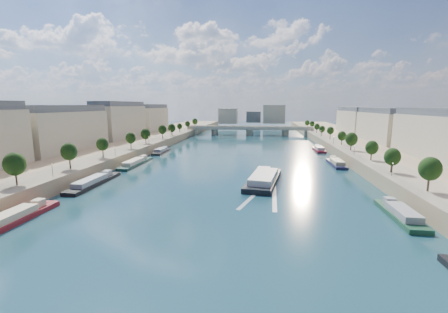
# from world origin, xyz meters

# --- Properties ---
(ground) EXTENTS (700.00, 700.00, 0.00)m
(ground) POSITION_xyz_m (0.00, 100.00, 0.00)
(ground) COLOR #0D313A
(ground) RESTS_ON ground
(quay_left) EXTENTS (44.00, 520.00, 5.00)m
(quay_left) POSITION_xyz_m (-72.00, 100.00, 2.50)
(quay_left) COLOR #9E8460
(quay_left) RESTS_ON ground
(quay_right) EXTENTS (44.00, 520.00, 5.00)m
(quay_right) POSITION_xyz_m (72.00, 100.00, 2.50)
(quay_right) COLOR #9E8460
(quay_right) RESTS_ON ground
(pave_left) EXTENTS (14.00, 520.00, 0.10)m
(pave_left) POSITION_xyz_m (-57.00, 100.00, 5.05)
(pave_left) COLOR gray
(pave_left) RESTS_ON quay_left
(pave_right) EXTENTS (14.00, 520.00, 0.10)m
(pave_right) POSITION_xyz_m (57.00, 100.00, 5.05)
(pave_right) COLOR gray
(pave_right) RESTS_ON quay_right
(trees_left) EXTENTS (4.80, 268.80, 8.26)m
(trees_left) POSITION_xyz_m (-55.00, 102.00, 10.48)
(trees_left) COLOR #382B1E
(trees_left) RESTS_ON ground
(trees_right) EXTENTS (4.80, 268.80, 8.26)m
(trees_right) POSITION_xyz_m (55.00, 110.00, 10.48)
(trees_right) COLOR #382B1E
(trees_right) RESTS_ON ground
(lamps_left) EXTENTS (0.36, 200.36, 4.28)m
(lamps_left) POSITION_xyz_m (-52.50, 90.00, 7.78)
(lamps_left) COLOR black
(lamps_left) RESTS_ON ground
(lamps_right) EXTENTS (0.36, 200.36, 4.28)m
(lamps_right) POSITION_xyz_m (52.50, 105.00, 7.78)
(lamps_right) COLOR black
(lamps_right) RESTS_ON ground
(buildings_left) EXTENTS (16.00, 226.00, 23.20)m
(buildings_left) POSITION_xyz_m (-85.00, 112.00, 16.45)
(buildings_left) COLOR beige
(buildings_left) RESTS_ON ground
(buildings_right) EXTENTS (16.00, 226.00, 23.20)m
(buildings_right) POSITION_xyz_m (85.00, 112.00, 16.45)
(buildings_right) COLOR beige
(buildings_right) RESTS_ON ground
(skyline) EXTENTS (79.00, 42.00, 22.00)m
(skyline) POSITION_xyz_m (3.19, 319.52, 14.66)
(skyline) COLOR beige
(skyline) RESTS_ON ground
(bridge) EXTENTS (112.00, 12.00, 8.15)m
(bridge) POSITION_xyz_m (0.00, 219.56, 5.08)
(bridge) COLOR #C1B79E
(bridge) RESTS_ON ground
(tour_barge) EXTENTS (13.93, 33.19, 4.37)m
(tour_barge) POSITION_xyz_m (12.55, 50.77, 1.30)
(tour_barge) COLOR black
(tour_barge) RESTS_ON ground
(wake) EXTENTS (11.46, 26.02, 0.04)m
(wake) POSITION_xyz_m (12.55, 34.28, 0.02)
(wake) COLOR silver
(wake) RESTS_ON ground
(moored_barges_left) EXTENTS (5.00, 153.85, 3.60)m
(moored_barges_left) POSITION_xyz_m (-45.50, 41.12, 0.84)
(moored_barges_left) COLOR #161931
(moored_barges_left) RESTS_ON ground
(moored_barges_right) EXTENTS (5.00, 165.76, 3.60)m
(moored_barges_right) POSITION_xyz_m (45.50, 52.81, 0.84)
(moored_barges_right) COLOR black
(moored_barges_right) RESTS_ON ground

